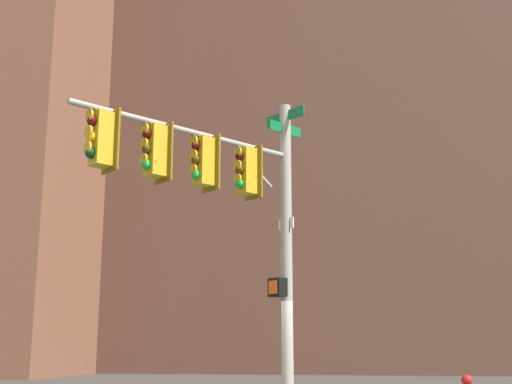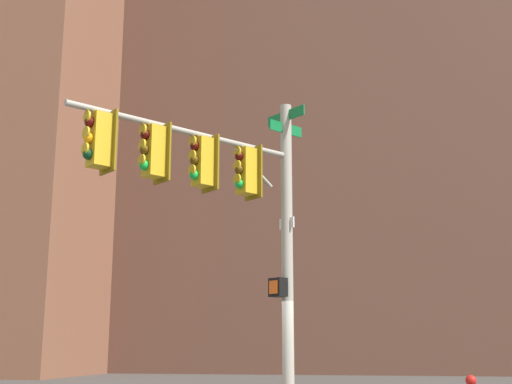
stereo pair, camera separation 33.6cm
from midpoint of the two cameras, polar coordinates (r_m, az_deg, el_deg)
The scene contains 3 objects.
signal_pole_assembly at distance 14.05m, azimuth -1.91°, elevation -0.36°, with size 3.87×4.59×6.95m.
building_brick_nearside at distance 52.74m, azimuth 6.47°, elevation 11.75°, with size 27.52×19.61×46.67m, color brown.
building_glass_tower at distance 76.16m, azimuth 16.09°, elevation 8.92°, with size 27.74×32.43×57.99m, color #9EC6C1.
Camera 2 is at (-2.04, 14.33, 1.56)m, focal length 47.83 mm.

